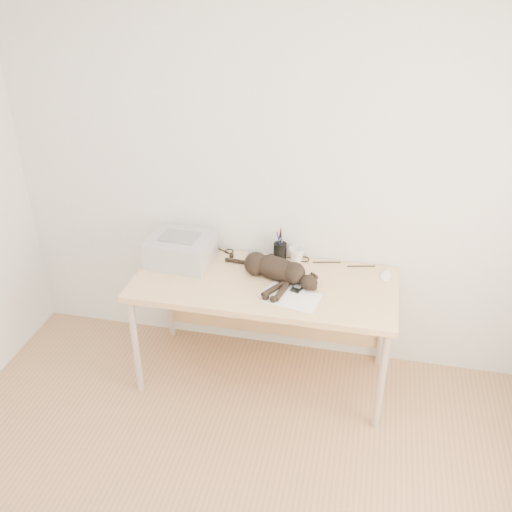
% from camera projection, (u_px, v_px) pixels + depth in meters
% --- Properties ---
extents(wall_back, '(3.50, 0.00, 3.50)m').
position_uv_depth(wall_back, '(277.00, 174.00, 3.49)').
color(wall_back, silver).
rests_on(wall_back, floor).
extents(desk, '(1.60, 0.70, 0.74)m').
position_uv_depth(desk, '(267.00, 292.00, 3.60)').
color(desk, '#E1B883').
rests_on(desk, floor).
extents(printer, '(0.41, 0.35, 0.19)m').
position_uv_depth(printer, '(180.00, 249.00, 3.63)').
color(printer, '#AAAAAF').
rests_on(printer, desk).
extents(papers, '(0.38, 0.31, 0.01)m').
position_uv_depth(papers, '(290.00, 297.00, 3.31)').
color(papers, white).
rests_on(papers, desk).
extents(cat, '(0.63, 0.44, 0.15)m').
position_uv_depth(cat, '(273.00, 269.00, 3.46)').
color(cat, black).
rests_on(cat, desk).
extents(mug, '(0.15, 0.15, 0.10)m').
position_uv_depth(mug, '(296.00, 255.00, 3.65)').
color(mug, white).
rests_on(mug, desk).
extents(pen_cup, '(0.08, 0.08, 0.21)m').
position_uv_depth(pen_cup, '(280.00, 251.00, 3.67)').
color(pen_cup, black).
rests_on(pen_cup, desk).
extents(remote_grey, '(0.08, 0.20, 0.02)m').
position_uv_depth(remote_grey, '(252.00, 258.00, 3.69)').
color(remote_grey, slate).
rests_on(remote_grey, desk).
extents(remote_black, '(0.11, 0.20, 0.02)m').
position_uv_depth(remote_black, '(301.00, 284.00, 3.41)').
color(remote_black, black).
rests_on(remote_black, desk).
extents(mouse, '(0.08, 0.12, 0.04)m').
position_uv_depth(mouse, '(386.00, 274.00, 3.50)').
color(mouse, white).
rests_on(mouse, desk).
extents(cable_tangle, '(1.36, 0.07, 0.01)m').
position_uv_depth(cable_tangle, '(274.00, 256.00, 3.72)').
color(cable_tangle, black).
rests_on(cable_tangle, desk).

